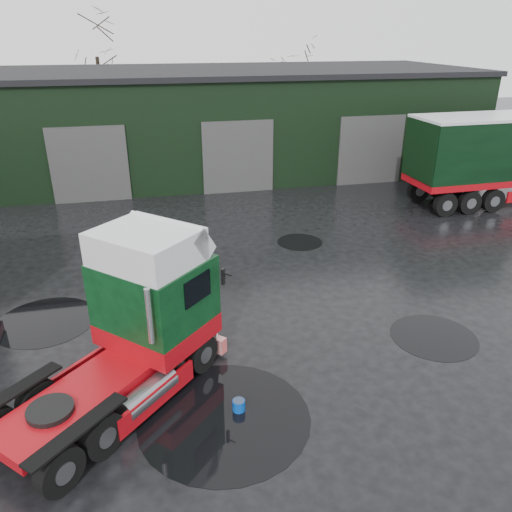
{
  "coord_description": "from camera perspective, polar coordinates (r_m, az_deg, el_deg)",
  "views": [
    {
      "loc": [
        -3.16,
        -13.31,
        8.44
      ],
      "look_at": [
        0.14,
        1.24,
        1.7
      ],
      "focal_mm": 35.0,
      "sensor_mm": 36.0,
      "label": 1
    }
  ],
  "objects": [
    {
      "name": "hero_tractor",
      "position": [
        12.2,
        -17.3,
        -8.51
      ],
      "size": [
        6.62,
        6.68,
        4.1
      ],
      "primitive_type": null,
      "rotation": [
        0.0,
        0.0,
        -0.77
      ],
      "color": "black",
      "rests_on": "ground"
    },
    {
      "name": "warehouse",
      "position": [
        34.12,
        -4.07,
        15.33
      ],
      "size": [
        32.4,
        12.4,
        6.3
      ],
      "color": "black",
      "rests_on": "ground"
    },
    {
      "name": "tree_back_b",
      "position": [
        45.51,
        4.32,
        18.32
      ],
      "size": [
        4.4,
        4.4,
        7.5
      ],
      "primitive_type": null,
      "color": "black",
      "rests_on": "ground"
    },
    {
      "name": "puddle_3",
      "position": [
        16.2,
        19.65,
        -8.68
      ],
      "size": [
        2.59,
        2.59,
        0.01
      ],
      "primitive_type": "cylinder",
      "color": "black",
      "rests_on": "ground"
    },
    {
      "name": "ground",
      "position": [
        16.07,
        0.49,
        -7.37
      ],
      "size": [
        100.0,
        100.0,
        0.0
      ],
      "primitive_type": "plane",
      "color": "black"
    },
    {
      "name": "puddle_0",
      "position": [
        12.56,
        -3.62,
        -17.96
      ],
      "size": [
        4.14,
        4.14,
        0.01
      ],
      "primitive_type": "cylinder",
      "color": "black",
      "rests_on": "ground"
    },
    {
      "name": "puddle_2",
      "position": [
        17.37,
        -22.9,
        -6.89
      ],
      "size": [
        3.15,
        3.15,
        0.01
      ],
      "primitive_type": "cylinder",
      "color": "black",
      "rests_on": "ground"
    },
    {
      "name": "tree_back_a",
      "position": [
        43.56,
        -17.39,
        18.41
      ],
      "size": [
        4.4,
        4.4,
        9.5
      ],
      "primitive_type": null,
      "color": "black",
      "rests_on": "ground"
    },
    {
      "name": "wash_bucket",
      "position": [
        12.65,
        -1.98,
        -16.69
      ],
      "size": [
        0.33,
        0.33,
        0.29
      ],
      "primitive_type": "cylinder",
      "rotation": [
        0.0,
        0.0,
        0.05
      ],
      "color": "#073DA8",
      "rests_on": "ground"
    },
    {
      "name": "puddle_1",
      "position": [
        21.96,
        5.03,
        1.61
      ],
      "size": [
        1.98,
        1.98,
        0.01
      ],
      "primitive_type": "cylinder",
      "color": "black",
      "rests_on": "ground"
    }
  ]
}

